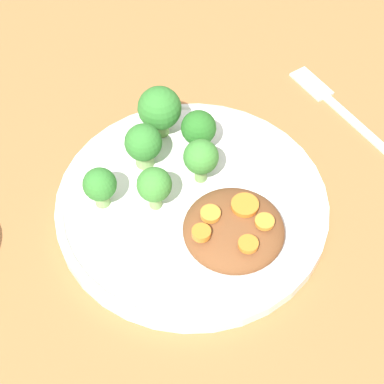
# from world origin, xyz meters

# --- Properties ---
(ground_plane) EXTENTS (4.00, 4.00, 0.00)m
(ground_plane) POSITION_xyz_m (0.00, 0.00, 0.00)
(ground_plane) COLOR #9E6638
(plate) EXTENTS (0.28, 0.28, 0.02)m
(plate) POSITION_xyz_m (0.00, 0.00, 0.01)
(plate) COLOR white
(plate) RESTS_ON ground_plane
(stew_mound) EXTENTS (0.10, 0.10, 0.03)m
(stew_mound) POSITION_xyz_m (-0.03, 0.05, 0.03)
(stew_mound) COLOR brown
(stew_mound) RESTS_ON plate
(broccoli_floret_0) EXTENTS (0.04, 0.04, 0.05)m
(broccoli_floret_0) POSITION_xyz_m (-0.02, -0.07, 0.05)
(broccoli_floret_0) COLOR #759E51
(broccoli_floret_0) RESTS_ON plate
(broccoli_floret_1) EXTENTS (0.04, 0.04, 0.05)m
(broccoli_floret_1) POSITION_xyz_m (0.04, -0.06, 0.05)
(broccoli_floret_1) COLOR #7FA85B
(broccoli_floret_1) RESTS_ON plate
(broccoli_floret_2) EXTENTS (0.03, 0.03, 0.05)m
(broccoli_floret_2) POSITION_xyz_m (0.09, -0.01, 0.04)
(broccoli_floret_2) COLOR #7FA85B
(broccoli_floret_2) RESTS_ON plate
(broccoli_floret_3) EXTENTS (0.04, 0.04, 0.05)m
(broccoli_floret_3) POSITION_xyz_m (0.04, -0.00, 0.05)
(broccoli_floret_3) COLOR #7FA85B
(broccoli_floret_3) RESTS_ON plate
(broccoli_floret_4) EXTENTS (0.05, 0.05, 0.06)m
(broccoli_floret_4) POSITION_xyz_m (0.02, -0.10, 0.05)
(broccoli_floret_4) COLOR #759E51
(broccoli_floret_4) RESTS_ON plate
(broccoli_floret_5) EXTENTS (0.04, 0.04, 0.05)m
(broccoli_floret_5) POSITION_xyz_m (-0.01, -0.03, 0.05)
(broccoli_floret_5) COLOR #759E51
(broccoli_floret_5) RESTS_ON plate
(carrot_slice_0) EXTENTS (0.02, 0.02, 0.00)m
(carrot_slice_0) POSITION_xyz_m (-0.06, 0.06, 0.05)
(carrot_slice_0) COLOR orange
(carrot_slice_0) RESTS_ON stew_mound
(carrot_slice_1) EXTENTS (0.03, 0.03, 0.01)m
(carrot_slice_1) POSITION_xyz_m (-0.05, 0.04, 0.05)
(carrot_slice_1) COLOR orange
(carrot_slice_1) RESTS_ON stew_mound
(carrot_slice_2) EXTENTS (0.02, 0.02, 0.01)m
(carrot_slice_2) POSITION_xyz_m (0.00, 0.06, 0.05)
(carrot_slice_2) COLOR orange
(carrot_slice_2) RESTS_ON stew_mound
(carrot_slice_3) EXTENTS (0.02, 0.02, 0.00)m
(carrot_slice_3) POSITION_xyz_m (-0.04, 0.08, 0.05)
(carrot_slice_3) COLOR orange
(carrot_slice_3) RESTS_ON stew_mound
(carrot_slice_4) EXTENTS (0.02, 0.02, 0.01)m
(carrot_slice_4) POSITION_xyz_m (-0.01, 0.04, 0.05)
(carrot_slice_4) COLOR orange
(carrot_slice_4) RESTS_ON stew_mound
(fork) EXTENTS (0.09, 0.17, 0.01)m
(fork) POSITION_xyz_m (-0.19, -0.12, 0.00)
(fork) COLOR silver
(fork) RESTS_ON ground_plane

